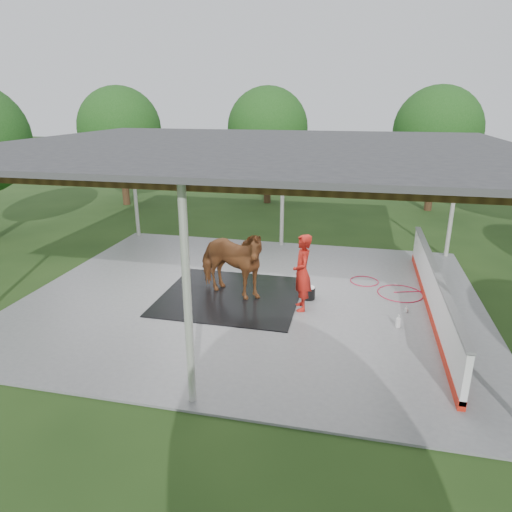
% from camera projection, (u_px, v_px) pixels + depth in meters
% --- Properties ---
extents(ground, '(100.00, 100.00, 0.00)m').
position_uv_depth(ground, '(253.00, 297.00, 12.45)').
color(ground, '#1E3814').
extents(concrete_slab, '(12.00, 10.00, 0.05)m').
position_uv_depth(concrete_slab, '(253.00, 296.00, 12.44)').
color(concrete_slab, slate).
rests_on(concrete_slab, ground).
extents(pavilion_structure, '(12.60, 10.60, 4.05)m').
position_uv_depth(pavilion_structure, '(252.00, 149.00, 11.17)').
color(pavilion_structure, beige).
rests_on(pavilion_structure, ground).
extents(dasher_board, '(0.16, 8.00, 1.15)m').
position_uv_depth(dasher_board, '(433.00, 292.00, 11.31)').
color(dasher_board, red).
rests_on(dasher_board, concrete_slab).
extents(tree_belt, '(28.00, 28.00, 5.80)m').
position_uv_depth(tree_belt, '(271.00, 153.00, 11.99)').
color(tree_belt, '#382314').
rests_on(tree_belt, ground).
extents(rubber_mat, '(3.66, 3.43, 0.03)m').
position_uv_depth(rubber_mat, '(231.00, 296.00, 12.38)').
color(rubber_mat, black).
rests_on(rubber_mat, concrete_slab).
extents(horse, '(2.49, 1.78, 1.92)m').
position_uv_depth(horse, '(230.00, 262.00, 12.06)').
color(horse, brown).
rests_on(horse, rubber_mat).
extents(handler, '(0.64, 0.81, 1.96)m').
position_uv_depth(handler, '(302.00, 273.00, 11.33)').
color(handler, red).
rests_on(handler, concrete_slab).
extents(wash_bucket, '(0.36, 0.36, 0.33)m').
position_uv_depth(wash_bucket, '(308.00, 293.00, 12.18)').
color(wash_bucket, black).
rests_on(wash_bucket, concrete_slab).
extents(soap_bottle_a, '(0.16, 0.16, 0.33)m').
position_uv_depth(soap_bottle_a, '(398.00, 321.00, 10.62)').
color(soap_bottle_a, silver).
rests_on(soap_bottle_a, concrete_slab).
extents(soap_bottle_b, '(0.11, 0.11, 0.17)m').
position_uv_depth(soap_bottle_b, '(406.00, 309.00, 11.43)').
color(soap_bottle_b, '#338CD8').
rests_on(soap_bottle_b, concrete_slab).
extents(hose_coil, '(2.68, 1.73, 0.02)m').
position_uv_depth(hose_coil, '(389.00, 289.00, 12.80)').
color(hose_coil, '#BA0D30').
rests_on(hose_coil, concrete_slab).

